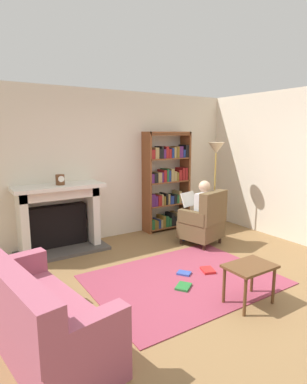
{
  "coord_description": "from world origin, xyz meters",
  "views": [
    {
      "loc": [
        -2.46,
        -2.8,
        1.93
      ],
      "look_at": [
        0.1,
        1.2,
        1.05
      ],
      "focal_mm": 29.53,
      "sensor_mm": 36.0,
      "label": 1
    }
  ],
  "objects_px": {
    "mantel_clock": "(60,180)",
    "armchair_reading": "(204,221)",
    "side_table": "(250,271)",
    "seated_reader": "(199,209)",
    "fireplace": "(59,216)",
    "floor_lamp": "(216,156)",
    "sofa_floral": "(37,317)",
    "bookshelf": "(167,182)"
  },
  "relations": [
    {
      "from": "fireplace",
      "to": "bookshelf",
      "type": "relative_size",
      "value": 0.74
    },
    {
      "from": "fireplace",
      "to": "bookshelf",
      "type": "bearing_deg",
      "value": 0.89
    },
    {
      "from": "floor_lamp",
      "to": "fireplace",
      "type": "bearing_deg",
      "value": 169.06
    },
    {
      "from": "sofa_floral",
      "to": "seated_reader",
      "type": "bearing_deg",
      "value": -74.99
    },
    {
      "from": "sofa_floral",
      "to": "fireplace",
      "type": "bearing_deg",
      "value": -30.08
    },
    {
      "from": "sofa_floral",
      "to": "floor_lamp",
      "type": "height_order",
      "value": "floor_lamp"
    },
    {
      "from": "armchair_reading",
      "to": "bookshelf",
      "type": "bearing_deg",
      "value": -104.52
    },
    {
      "from": "fireplace",
      "to": "side_table",
      "type": "relative_size",
      "value": 2.61
    },
    {
      "from": "fireplace",
      "to": "armchair_reading",
      "type": "xyz_separation_m",
      "value": [
        2.21,
        -1.1,
        -0.17
      ]
    },
    {
      "from": "bookshelf",
      "to": "armchair_reading",
      "type": "xyz_separation_m",
      "value": [
        0.01,
        -1.13,
        -0.55
      ]
    },
    {
      "from": "mantel_clock",
      "to": "sofa_floral",
      "type": "xyz_separation_m",
      "value": [
        -0.93,
        -2.28,
        -0.89
      ]
    },
    {
      "from": "fireplace",
      "to": "side_table",
      "type": "bearing_deg",
      "value": -65.24
    },
    {
      "from": "armchair_reading",
      "to": "seated_reader",
      "type": "height_order",
      "value": "seated_reader"
    },
    {
      "from": "fireplace",
      "to": "side_table",
      "type": "xyz_separation_m",
      "value": [
        1.32,
        -2.86,
        -0.2
      ]
    },
    {
      "from": "mantel_clock",
      "to": "side_table",
      "type": "relative_size",
      "value": 0.3
    },
    {
      "from": "fireplace",
      "to": "seated_reader",
      "type": "bearing_deg",
      "value": -24.31
    },
    {
      "from": "fireplace",
      "to": "seated_reader",
      "type": "xyz_separation_m",
      "value": [
        2.18,
        -0.98,
        0.03
      ]
    },
    {
      "from": "armchair_reading",
      "to": "floor_lamp",
      "type": "height_order",
      "value": "floor_lamp"
    },
    {
      "from": "armchair_reading",
      "to": "seated_reader",
      "type": "bearing_deg",
      "value": -90.0
    },
    {
      "from": "fireplace",
      "to": "seated_reader",
      "type": "relative_size",
      "value": 1.28
    },
    {
      "from": "mantel_clock",
      "to": "floor_lamp",
      "type": "xyz_separation_m",
      "value": [
        2.91,
        -0.47,
        0.29
      ]
    },
    {
      "from": "bookshelf",
      "to": "side_table",
      "type": "distance_m",
      "value": 3.08
    },
    {
      "from": "sofa_floral",
      "to": "floor_lamp",
      "type": "bearing_deg",
      "value": -74.06
    },
    {
      "from": "sofa_floral",
      "to": "side_table",
      "type": "distance_m",
      "value": 2.28
    },
    {
      "from": "side_table",
      "to": "seated_reader",
      "type": "bearing_deg",
      "value": 65.4
    },
    {
      "from": "seated_reader",
      "to": "sofa_floral",
      "type": "bearing_deg",
      "value": 9.42
    },
    {
      "from": "seated_reader",
      "to": "floor_lamp",
      "type": "height_order",
      "value": "floor_lamp"
    },
    {
      "from": "bookshelf",
      "to": "floor_lamp",
      "type": "relative_size",
      "value": 1.12
    },
    {
      "from": "armchair_reading",
      "to": "floor_lamp",
      "type": "relative_size",
      "value": 0.55
    },
    {
      "from": "seated_reader",
      "to": "sofa_floral",
      "type": "distance_m",
      "value": 3.4
    },
    {
      "from": "fireplace",
      "to": "mantel_clock",
      "type": "relative_size",
      "value": 8.78
    },
    {
      "from": "armchair_reading",
      "to": "side_table",
      "type": "distance_m",
      "value": 1.98
    },
    {
      "from": "armchair_reading",
      "to": "floor_lamp",
      "type": "bearing_deg",
      "value": -158.74
    },
    {
      "from": "sofa_floral",
      "to": "side_table",
      "type": "height_order",
      "value": "sofa_floral"
    },
    {
      "from": "seated_reader",
      "to": "fireplace",
      "type": "bearing_deg",
      "value": -39.2
    },
    {
      "from": "mantel_clock",
      "to": "sofa_floral",
      "type": "height_order",
      "value": "mantel_clock"
    },
    {
      "from": "armchair_reading",
      "to": "floor_lamp",
      "type": "xyz_separation_m",
      "value": [
        0.73,
        0.53,
        1.07
      ]
    },
    {
      "from": "armchair_reading",
      "to": "seated_reader",
      "type": "xyz_separation_m",
      "value": [
        -0.03,
        0.11,
        0.2
      ]
    },
    {
      "from": "seated_reader",
      "to": "side_table",
      "type": "height_order",
      "value": "seated_reader"
    },
    {
      "from": "mantel_clock",
      "to": "armchair_reading",
      "type": "height_order",
      "value": "mantel_clock"
    },
    {
      "from": "bookshelf",
      "to": "mantel_clock",
      "type": "bearing_deg",
      "value": -176.44
    },
    {
      "from": "sofa_floral",
      "to": "floor_lamp",
      "type": "distance_m",
      "value": 4.4
    }
  ]
}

